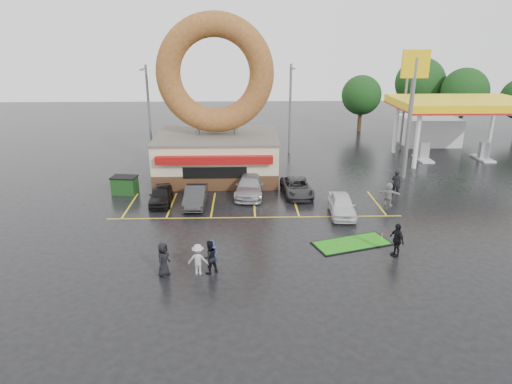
{
  "coord_description": "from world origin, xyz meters",
  "views": [
    {
      "loc": [
        -0.74,
        -25.16,
        11.73
      ],
      "look_at": [
        0.03,
        2.31,
        2.2
      ],
      "focal_mm": 32.0,
      "sensor_mm": 36.0,
      "label": 1
    }
  ],
  "objects_px": {
    "car_black": "(161,195)",
    "dumpster": "(125,186)",
    "streetlight_mid": "(290,107)",
    "streetlight_right": "(405,105)",
    "car_grey": "(297,187)",
    "putting_green": "(352,243)",
    "gas_station": "(445,117)",
    "car_silver": "(250,186)",
    "person_blue": "(213,256)",
    "shell_sign": "(413,91)",
    "person_cameraman": "(397,240)",
    "car_white": "(342,205)",
    "donut_shop": "(217,125)",
    "car_dgrey": "(196,196)",
    "streetlight_left": "(149,109)"
  },
  "relations": [
    {
      "from": "streetlight_mid",
      "to": "gas_station",
      "type": "bearing_deg",
      "value": 0.08
    },
    {
      "from": "gas_station",
      "to": "streetlight_right",
      "type": "bearing_deg",
      "value": 166.25
    },
    {
      "from": "car_grey",
      "to": "putting_green",
      "type": "height_order",
      "value": "car_grey"
    },
    {
      "from": "donut_shop",
      "to": "car_silver",
      "type": "height_order",
      "value": "donut_shop"
    },
    {
      "from": "car_black",
      "to": "dumpster",
      "type": "height_order",
      "value": "car_black"
    },
    {
      "from": "donut_shop",
      "to": "gas_station",
      "type": "xyz_separation_m",
      "value": [
        23.0,
        7.97,
        -0.77
      ]
    },
    {
      "from": "putting_green",
      "to": "streetlight_left",
      "type": "bearing_deg",
      "value": 126.87
    },
    {
      "from": "car_dgrey",
      "to": "putting_green",
      "type": "height_order",
      "value": "car_dgrey"
    },
    {
      "from": "streetlight_right",
      "to": "putting_green",
      "type": "height_order",
      "value": "streetlight_right"
    },
    {
      "from": "gas_station",
      "to": "person_cameraman",
      "type": "xyz_separation_m",
      "value": [
        -12.3,
        -23.35,
        -2.74
      ]
    },
    {
      "from": "gas_station",
      "to": "putting_green",
      "type": "distance_m",
      "value": 26.4
    },
    {
      "from": "car_grey",
      "to": "putting_green",
      "type": "relative_size",
      "value": 0.92
    },
    {
      "from": "car_black",
      "to": "car_white",
      "type": "height_order",
      "value": "car_white"
    },
    {
      "from": "shell_sign",
      "to": "person_cameraman",
      "type": "height_order",
      "value": "shell_sign"
    },
    {
      "from": "gas_station",
      "to": "car_silver",
      "type": "distance_m",
      "value": 24.26
    },
    {
      "from": "car_grey",
      "to": "gas_station",
      "type": "bearing_deg",
      "value": 34.2
    },
    {
      "from": "gas_station",
      "to": "shell_sign",
      "type": "bearing_deg",
      "value": -128.07
    },
    {
      "from": "streetlight_right",
      "to": "car_dgrey",
      "type": "xyz_separation_m",
      "value": [
        -20.23,
        -16.07,
        -4.09
      ]
    },
    {
      "from": "gas_station",
      "to": "car_white",
      "type": "relative_size",
      "value": 3.3
    },
    {
      "from": "car_black",
      "to": "putting_green",
      "type": "relative_size",
      "value": 0.79
    },
    {
      "from": "putting_green",
      "to": "car_silver",
      "type": "bearing_deg",
      "value": 123.65
    },
    {
      "from": "car_dgrey",
      "to": "streetlight_mid",
      "type": "bearing_deg",
      "value": 62.12
    },
    {
      "from": "person_blue",
      "to": "streetlight_right",
      "type": "bearing_deg",
      "value": 19.2
    },
    {
      "from": "car_dgrey",
      "to": "person_cameraman",
      "type": "xyz_separation_m",
      "value": [
        11.93,
        -8.27,
        0.26
      ]
    },
    {
      "from": "car_black",
      "to": "car_silver",
      "type": "height_order",
      "value": "car_silver"
    },
    {
      "from": "dumpster",
      "to": "putting_green",
      "type": "relative_size",
      "value": 0.37
    },
    {
      "from": "streetlight_right",
      "to": "person_blue",
      "type": "distance_m",
      "value": 31.93
    },
    {
      "from": "car_silver",
      "to": "dumpster",
      "type": "distance_m",
      "value": 9.67
    },
    {
      "from": "car_black",
      "to": "car_dgrey",
      "type": "xyz_separation_m",
      "value": [
        2.57,
        -0.45,
        0.03
      ]
    },
    {
      "from": "shell_sign",
      "to": "person_blue",
      "type": "relative_size",
      "value": 6.13
    },
    {
      "from": "streetlight_left",
      "to": "car_white",
      "type": "bearing_deg",
      "value": -45.51
    },
    {
      "from": "streetlight_right",
      "to": "streetlight_mid",
      "type": "bearing_deg",
      "value": -175.24
    },
    {
      "from": "person_cameraman",
      "to": "dumpster",
      "type": "xyz_separation_m",
      "value": [
        -17.66,
        11.0,
        -0.31
      ]
    },
    {
      "from": "streetlight_left",
      "to": "car_grey",
      "type": "relative_size",
      "value": 1.99
    },
    {
      "from": "streetlight_mid",
      "to": "streetlight_right",
      "type": "relative_size",
      "value": 1.0
    },
    {
      "from": "car_black",
      "to": "person_cameraman",
      "type": "bearing_deg",
      "value": -35.19
    },
    {
      "from": "streetlight_mid",
      "to": "car_silver",
      "type": "bearing_deg",
      "value": -108.46
    },
    {
      "from": "streetlight_mid",
      "to": "shell_sign",
      "type": "bearing_deg",
      "value": -44.73
    },
    {
      "from": "car_black",
      "to": "car_grey",
      "type": "xyz_separation_m",
      "value": [
        10.11,
        1.55,
        -0.03
      ]
    },
    {
      "from": "streetlight_left",
      "to": "car_grey",
      "type": "height_order",
      "value": "streetlight_left"
    },
    {
      "from": "streetlight_mid",
      "to": "car_white",
      "type": "bearing_deg",
      "value": -83.63
    },
    {
      "from": "gas_station",
      "to": "person_blue",
      "type": "relative_size",
      "value": 7.89
    },
    {
      "from": "streetlight_left",
      "to": "car_white",
      "type": "height_order",
      "value": "streetlight_left"
    },
    {
      "from": "donut_shop",
      "to": "car_grey",
      "type": "relative_size",
      "value": 2.99
    },
    {
      "from": "car_black",
      "to": "dumpster",
      "type": "bearing_deg",
      "value": 139.92
    },
    {
      "from": "person_blue",
      "to": "shell_sign",
      "type": "bearing_deg",
      "value": 10.58
    },
    {
      "from": "gas_station",
      "to": "car_silver",
      "type": "xyz_separation_m",
      "value": [
        -20.31,
        -12.94,
        -2.97
      ]
    },
    {
      "from": "donut_shop",
      "to": "car_grey",
      "type": "distance_m",
      "value": 8.99
    },
    {
      "from": "person_cameraman",
      "to": "shell_sign",
      "type": "bearing_deg",
      "value": 140.58
    },
    {
      "from": "car_dgrey",
      "to": "shell_sign",
      "type": "bearing_deg",
      "value": 20.41
    }
  ]
}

